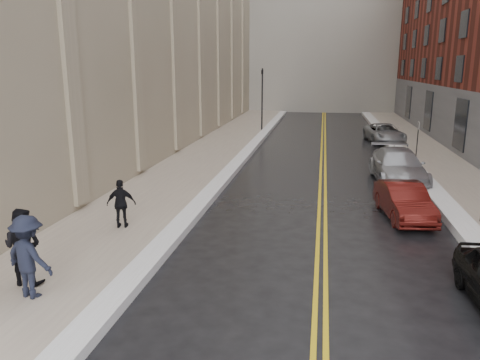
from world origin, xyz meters
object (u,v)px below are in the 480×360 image
at_px(car_maroon, 404,201).
at_px(pedestrian_b, 29,257).
at_px(pedestrian_a, 23,246).
at_px(car_silver_far, 384,133).
at_px(pedestrian_c, 121,204).
at_px(car_silver_near, 398,166).

distance_m(car_maroon, pedestrian_b, 12.46).
bearing_deg(pedestrian_b, pedestrian_a, -31.00).
bearing_deg(pedestrian_a, car_maroon, -145.18).
bearing_deg(car_silver_far, pedestrian_c, -125.25).
distance_m(car_maroon, car_silver_far, 17.86).
relative_size(car_silver_near, pedestrian_b, 2.72).
height_order(car_maroon, pedestrian_b, pedestrian_b).
relative_size(car_maroon, pedestrian_b, 1.96).
bearing_deg(car_silver_far, pedestrian_b, -120.78).
height_order(car_silver_far, pedestrian_b, pedestrian_b).
bearing_deg(car_silver_near, pedestrian_c, -141.88).
xyz_separation_m(car_silver_near, car_silver_far, (0.84, 12.30, -0.11)).
bearing_deg(car_silver_far, pedestrian_a, -122.31).
height_order(car_silver_near, car_silver_far, car_silver_near).
height_order(car_maroon, pedestrian_c, pedestrian_c).
distance_m(car_maroon, pedestrian_c, 9.96).
distance_m(pedestrian_a, pedestrian_c, 4.35).
bearing_deg(car_maroon, pedestrian_a, -151.14).
bearing_deg(pedestrian_b, car_silver_far, -97.31).
bearing_deg(pedestrian_a, car_silver_far, -116.08).
xyz_separation_m(car_maroon, pedestrian_c, (-9.45, -3.13, 0.33)).
bearing_deg(pedestrian_b, pedestrian_c, -75.23).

